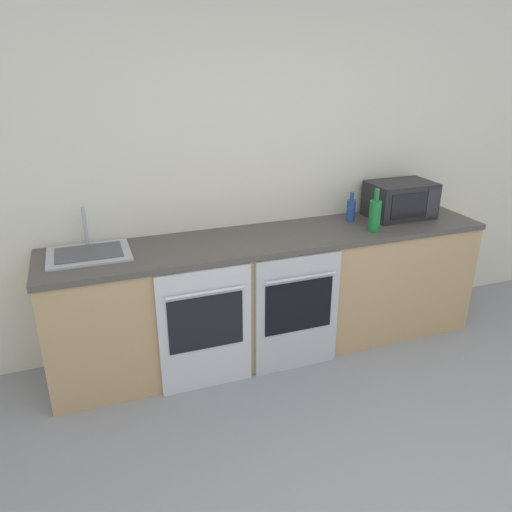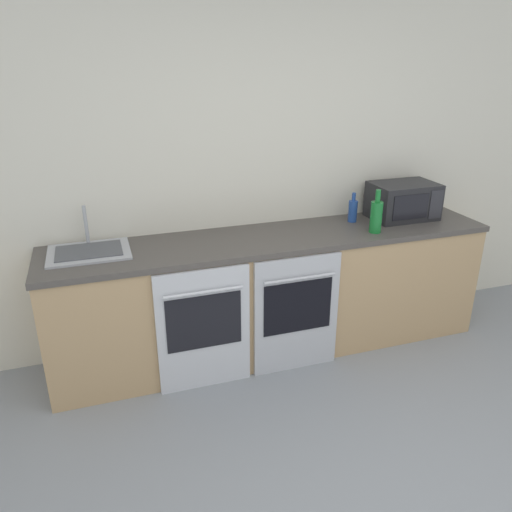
% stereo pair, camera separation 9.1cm
% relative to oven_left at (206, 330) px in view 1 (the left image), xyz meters
% --- Properties ---
extents(wall_back, '(10.00, 0.06, 2.60)m').
position_rel_oven_left_xyz_m(wall_back, '(0.60, 0.65, 0.86)').
color(wall_back, silver).
rests_on(wall_back, ground_plane).
extents(counter_back, '(3.20, 0.63, 0.91)m').
position_rel_oven_left_xyz_m(counter_back, '(0.60, 0.32, 0.02)').
color(counter_back, tan).
rests_on(counter_back, ground_plane).
extents(oven_left, '(0.62, 0.06, 0.86)m').
position_rel_oven_left_xyz_m(oven_left, '(0.00, 0.00, 0.00)').
color(oven_left, silver).
rests_on(oven_left, ground_plane).
extents(oven_right, '(0.62, 0.06, 0.86)m').
position_rel_oven_left_xyz_m(oven_right, '(0.65, 0.00, 0.00)').
color(oven_right, '#B7BABF').
rests_on(oven_right, ground_plane).
extents(microwave, '(0.50, 0.34, 0.28)m').
position_rel_oven_left_xyz_m(microwave, '(1.69, 0.40, 0.61)').
color(microwave, '#232326').
rests_on(microwave, counter_back).
extents(bottle_blue, '(0.07, 0.07, 0.23)m').
position_rel_oven_left_xyz_m(bottle_blue, '(1.28, 0.44, 0.56)').
color(bottle_blue, '#234793').
rests_on(bottle_blue, counter_back).
extents(bottle_green, '(0.09, 0.09, 0.31)m').
position_rel_oven_left_xyz_m(bottle_green, '(1.32, 0.17, 0.59)').
color(bottle_green, '#19722D').
rests_on(bottle_green, counter_back).
extents(sink, '(0.52, 0.40, 0.28)m').
position_rel_oven_left_xyz_m(sink, '(-0.65, 0.39, 0.48)').
color(sink, '#A8AAAF').
rests_on(sink, counter_back).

